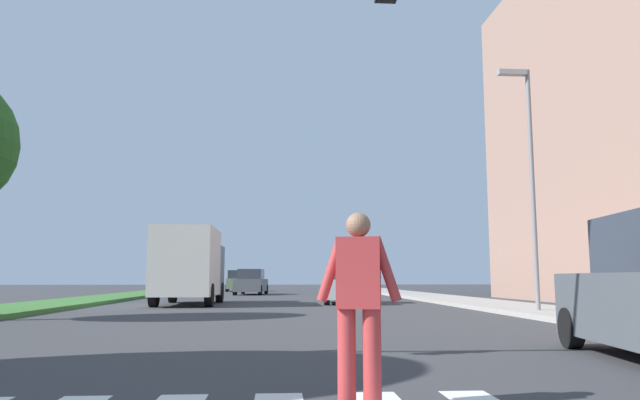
% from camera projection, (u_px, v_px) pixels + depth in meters
% --- Properties ---
extents(ground_plane, '(140.00, 140.00, 0.00)m').
position_uv_depth(ground_plane, '(269.00, 302.00, 27.93)').
color(ground_plane, '#38383A').
extents(median_strip, '(3.02, 64.00, 0.15)m').
position_uv_depth(median_strip, '(71.00, 302.00, 25.39)').
color(median_strip, '#386B2D').
rests_on(median_strip, ground_plane).
extents(sidewalk_right, '(3.00, 64.00, 0.15)m').
position_uv_depth(sidewalk_right, '(466.00, 301.00, 26.57)').
color(sidewalk_right, '#9E9991').
rests_on(sidewalk_right, ground_plane).
extents(street_lamp_right, '(1.02, 0.24, 7.50)m').
position_uv_depth(street_lamp_right, '(529.00, 165.00, 18.55)').
color(street_lamp_right, slate).
rests_on(street_lamp_right, sidewalk_right).
extents(pedestrian_performer, '(0.75, 0.31, 1.69)m').
position_uv_depth(pedestrian_performer, '(359.00, 299.00, 5.21)').
color(pedestrian_performer, '#B23333').
rests_on(pedestrian_performer, ground_plane).
extents(sedan_midblock, '(2.18, 4.32, 1.71)m').
position_uv_depth(sedan_midblock, '(346.00, 285.00, 26.22)').
color(sedan_midblock, '#B7B7BC').
rests_on(sedan_midblock, ground_plane).
extents(sedan_distant, '(2.19, 4.61, 1.69)m').
position_uv_depth(sedan_distant, '(251.00, 283.00, 39.89)').
color(sedan_distant, '#474C51').
rests_on(sedan_distant, ground_plane).
extents(sedan_far_horizon, '(2.01, 4.17, 1.72)m').
position_uv_depth(sedan_far_horizon, '(237.00, 282.00, 49.54)').
color(sedan_far_horizon, gray).
rests_on(sedan_far_horizon, ground_plane).
extents(truck_box_delivery, '(2.40, 6.20, 3.10)m').
position_uv_depth(truck_box_delivery, '(190.00, 265.00, 25.02)').
color(truck_box_delivery, '#474C51').
rests_on(truck_box_delivery, ground_plane).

